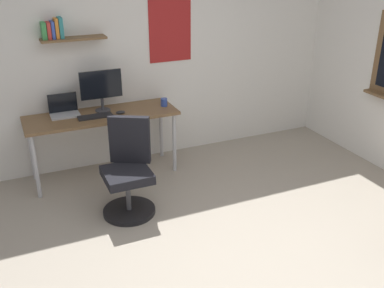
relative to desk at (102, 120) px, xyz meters
The scene contains 9 objects.
ground_plane 2.29m from the desk, 72.43° to the right, with size 5.20×5.20×0.00m, color #9E9384.
wall_back 0.98m from the desk, 29.04° to the left, with size 5.00×0.30×2.60m.
desk is the anchor object (origin of this frame).
office_chair 0.89m from the desk, 87.17° to the right, with size 0.55×0.56×0.95m.
laptop 0.42m from the desk, 159.55° to the left, with size 0.31×0.21×0.23m.
monitor_primary 0.36m from the desk, 65.50° to the left, with size 0.46×0.17×0.46m.
keyboard 0.14m from the desk, 139.38° to the right, with size 0.37×0.13×0.02m, color black.
computer_mouse 0.23m from the desk, 19.85° to the right, with size 0.10×0.06×0.03m, color #262628.
coffee_mug 0.74m from the desk, ahead, with size 0.08×0.08×0.09m, color #334CA5.
Camera 1 is at (-1.61, -2.56, 2.44)m, focal length 41.87 mm.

